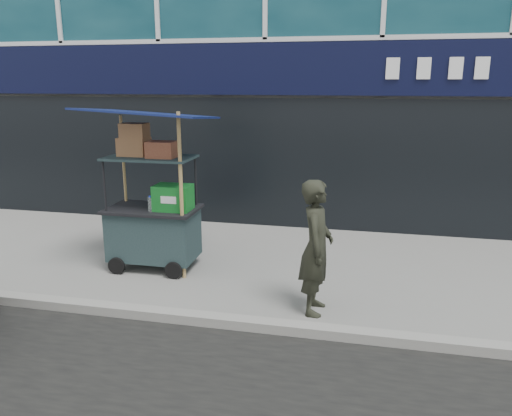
# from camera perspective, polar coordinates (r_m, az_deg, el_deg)

# --- Properties ---
(ground) EXTENTS (80.00, 80.00, 0.00)m
(ground) POSITION_cam_1_polar(r_m,az_deg,el_deg) (6.10, -6.52, -12.06)
(ground) COLOR slate
(ground) RESTS_ON ground
(curb) EXTENTS (80.00, 0.18, 0.12)m
(curb) POSITION_cam_1_polar(r_m,az_deg,el_deg) (5.90, -7.17, -12.36)
(curb) COLOR gray
(curb) RESTS_ON ground
(vendor_cart) EXTENTS (1.76, 1.25, 2.36)m
(vendor_cart) POSITION_cam_1_polar(r_m,az_deg,el_deg) (7.39, -11.60, -0.63)
(vendor_cart) COLOR #182629
(vendor_cart) RESTS_ON ground
(vendor_man) EXTENTS (0.40, 0.59, 1.62)m
(vendor_man) POSITION_cam_1_polar(r_m,az_deg,el_deg) (5.90, 6.91, -4.48)
(vendor_man) COLOR black
(vendor_man) RESTS_ON ground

